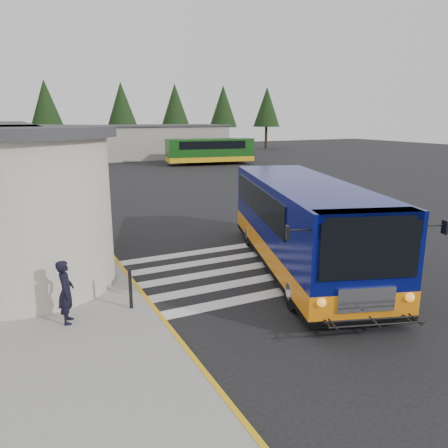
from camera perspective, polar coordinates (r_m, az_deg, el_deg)
name	(u,v)px	position (r m, az deg, el deg)	size (l,w,h in m)	color
ground	(236,261)	(16.26, 1.55, -4.87)	(140.00, 140.00, 0.00)	black
curb_strip	(103,245)	(18.62, -15.48, -2.69)	(0.12, 34.00, 0.16)	gold
crosswalk	(234,270)	(15.37, 1.29, -5.97)	(8.00, 5.35, 0.01)	silver
depot_building	(123,142)	(57.24, -13.07, 10.38)	(26.40, 8.40, 4.20)	gray
tree_line	(109,105)	(65.05, -14.75, 14.77)	(58.40, 4.40, 10.00)	black
transit_bus	(302,228)	(15.40, 10.20, -0.46)	(6.37, 11.17, 3.07)	#070D5A
pedestrian_a	(66,292)	(11.69, -19.95, -8.33)	(0.60, 0.39, 1.64)	black
pedestrian_b	(61,272)	(13.02, -20.49, -5.91)	(0.84, 0.65, 1.72)	black
bollard	(130,288)	(12.14, -12.13, -8.21)	(0.09, 0.09, 1.14)	black
far_bus_a	(211,150)	(52.02, -1.65, 9.62)	(8.47, 3.00, 2.14)	#071154
far_bus_b	(210,150)	(49.25, -1.87, 9.63)	(9.89, 4.13, 2.48)	#144512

